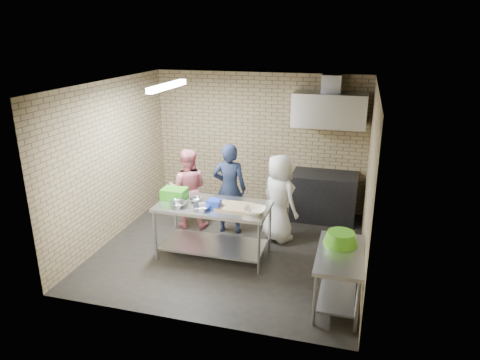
# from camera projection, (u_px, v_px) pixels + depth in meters

# --- Properties ---
(floor) EXTENTS (4.20, 4.20, 0.00)m
(floor) POSITION_uv_depth(u_px,v_px,m) (231.00, 248.00, 7.33)
(floor) COLOR black
(floor) RESTS_ON ground
(ceiling) EXTENTS (4.20, 4.20, 0.00)m
(ceiling) POSITION_uv_depth(u_px,v_px,m) (230.00, 84.00, 6.45)
(ceiling) COLOR black
(ceiling) RESTS_ON ground
(back_wall) EXTENTS (4.20, 0.06, 2.70)m
(back_wall) POSITION_uv_depth(u_px,v_px,m) (259.00, 142.00, 8.72)
(back_wall) COLOR tan
(back_wall) RESTS_ON ground
(front_wall) EXTENTS (4.20, 0.06, 2.70)m
(front_wall) POSITION_uv_depth(u_px,v_px,m) (181.00, 223.00, 5.07)
(front_wall) COLOR tan
(front_wall) RESTS_ON ground
(left_wall) EXTENTS (0.06, 4.00, 2.70)m
(left_wall) POSITION_uv_depth(u_px,v_px,m) (112.00, 161.00, 7.42)
(left_wall) COLOR tan
(left_wall) RESTS_ON ground
(right_wall) EXTENTS (0.06, 4.00, 2.70)m
(right_wall) POSITION_uv_depth(u_px,v_px,m) (369.00, 183.00, 6.36)
(right_wall) COLOR tan
(right_wall) RESTS_ON ground
(prep_table) EXTENTS (1.76, 0.88, 0.88)m
(prep_table) POSITION_uv_depth(u_px,v_px,m) (214.00, 230.00, 6.97)
(prep_table) COLOR silver
(prep_table) RESTS_ON floor
(side_counter) EXTENTS (0.60, 1.20, 0.75)m
(side_counter) POSITION_uv_depth(u_px,v_px,m) (339.00, 278.00, 5.75)
(side_counter) COLOR silver
(side_counter) RESTS_ON floor
(stove) EXTENTS (1.20, 0.70, 0.90)m
(stove) POSITION_uv_depth(u_px,v_px,m) (323.00, 197.00, 8.35)
(stove) COLOR black
(stove) RESTS_ON floor
(range_hood) EXTENTS (1.30, 0.60, 0.60)m
(range_hood) POSITION_uv_depth(u_px,v_px,m) (329.00, 110.00, 7.86)
(range_hood) COLOR silver
(range_hood) RESTS_ON back_wall
(hood_duct) EXTENTS (0.35, 0.30, 0.30)m
(hood_duct) POSITION_uv_depth(u_px,v_px,m) (332.00, 83.00, 7.85)
(hood_duct) COLOR #A5A8AD
(hood_duct) RESTS_ON back_wall
(wall_shelf) EXTENTS (0.80, 0.20, 0.04)m
(wall_shelf) POSITION_uv_depth(u_px,v_px,m) (346.00, 119.00, 8.02)
(wall_shelf) COLOR #3F2B19
(wall_shelf) RESTS_ON back_wall
(fluorescent_fixture) EXTENTS (0.10, 1.25, 0.08)m
(fluorescent_fixture) POSITION_uv_depth(u_px,v_px,m) (167.00, 86.00, 6.72)
(fluorescent_fixture) COLOR white
(fluorescent_fixture) RESTS_ON ceiling
(green_crate) EXTENTS (0.39, 0.29, 0.16)m
(green_crate) POSITION_uv_depth(u_px,v_px,m) (174.00, 193.00, 7.09)
(green_crate) COLOR green
(green_crate) RESTS_ON prep_table
(blue_tub) EXTENTS (0.20, 0.20, 0.13)m
(blue_tub) POSITION_uv_depth(u_px,v_px,m) (214.00, 204.00, 6.71)
(blue_tub) COLOR blue
(blue_tub) RESTS_ON prep_table
(cutting_board) EXTENTS (0.54, 0.41, 0.03)m
(cutting_board) POSITION_uv_depth(u_px,v_px,m) (234.00, 207.00, 6.72)
(cutting_board) COLOR tan
(cutting_board) RESTS_ON prep_table
(mixing_bowl_a) EXTENTS (0.27, 0.27, 0.07)m
(mixing_bowl_a) POSITION_uv_depth(u_px,v_px,m) (178.00, 204.00, 6.76)
(mixing_bowl_a) COLOR #ABADB2
(mixing_bowl_a) RESTS_ON prep_table
(mixing_bowl_b) EXTENTS (0.21, 0.21, 0.07)m
(mixing_bowl_b) POSITION_uv_depth(u_px,v_px,m) (196.00, 200.00, 6.94)
(mixing_bowl_b) COLOR #ABADB2
(mixing_bowl_b) RESTS_ON prep_table
(mixing_bowl_c) EXTENTS (0.25, 0.25, 0.06)m
(mixing_bowl_c) POSITION_uv_depth(u_px,v_px,m) (202.00, 207.00, 6.64)
(mixing_bowl_c) COLOR silver
(mixing_bowl_c) RESTS_ON prep_table
(ceramic_bowl) EXTENTS (0.34, 0.34, 0.08)m
(ceramic_bowl) POSITION_uv_depth(u_px,v_px,m) (255.00, 211.00, 6.50)
(ceramic_bowl) COLOR beige
(ceramic_bowl) RESTS_ON prep_table
(green_basin) EXTENTS (0.46, 0.46, 0.17)m
(green_basin) POSITION_uv_depth(u_px,v_px,m) (341.00, 238.00, 5.84)
(green_basin) COLOR #59C626
(green_basin) RESTS_ON side_counter
(bottle_red) EXTENTS (0.07, 0.07, 0.18)m
(bottle_red) POSITION_uv_depth(u_px,v_px,m) (333.00, 112.00, 8.04)
(bottle_red) COLOR #B22619
(bottle_red) RESTS_ON wall_shelf
(bottle_green) EXTENTS (0.06, 0.06, 0.15)m
(bottle_green) POSITION_uv_depth(u_px,v_px,m) (355.00, 114.00, 7.95)
(bottle_green) COLOR green
(bottle_green) RESTS_ON wall_shelf
(man_navy) EXTENTS (0.63, 0.45, 1.63)m
(man_navy) POSITION_uv_depth(u_px,v_px,m) (229.00, 189.00, 7.70)
(man_navy) COLOR #141C32
(man_navy) RESTS_ON floor
(woman_pink) EXTENTS (0.81, 0.69, 1.47)m
(woman_pink) POSITION_uv_depth(u_px,v_px,m) (188.00, 189.00, 7.93)
(woman_pink) COLOR pink
(woman_pink) RESTS_ON floor
(woman_white) EXTENTS (0.88, 0.84, 1.52)m
(woman_white) POSITION_uv_depth(u_px,v_px,m) (279.00, 198.00, 7.43)
(woman_white) COLOR white
(woman_white) RESTS_ON floor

